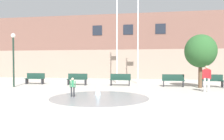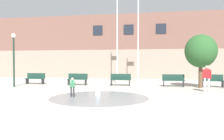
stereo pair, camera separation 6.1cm
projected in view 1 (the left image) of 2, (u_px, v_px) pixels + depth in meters
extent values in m
plane|color=#B2ADA3|center=(78.00, 117.00, 6.99)|extent=(100.00, 100.00, 0.00)
cube|color=gray|center=(130.00, 64.00, 27.19)|extent=(36.00, 6.00, 3.26)
cube|color=brown|center=(130.00, 35.00, 27.08)|extent=(36.00, 6.00, 3.99)
cube|color=#1E232D|center=(97.00, 30.00, 24.67)|extent=(1.10, 0.06, 1.10)
cube|color=#1E232D|center=(128.00, 30.00, 24.10)|extent=(1.10, 0.06, 1.10)
cube|color=#1E232D|center=(161.00, 29.00, 23.52)|extent=(1.10, 0.06, 1.10)
cylinder|color=gray|center=(100.00, 97.00, 11.00)|extent=(4.95, 4.95, 0.01)
cone|color=silver|center=(98.00, 88.00, 11.83)|extent=(0.32, 0.32, 0.78)
cube|color=#28282D|center=(27.00, 81.00, 18.19)|extent=(0.06, 0.40, 0.44)
cube|color=#28282D|center=(43.00, 82.00, 17.96)|extent=(0.06, 0.40, 0.44)
cube|color=#19382D|center=(35.00, 79.00, 18.06)|extent=(1.60, 0.44, 0.05)
cube|color=#19382D|center=(36.00, 76.00, 18.25)|extent=(1.60, 0.04, 0.42)
cube|color=#28282D|center=(69.00, 82.00, 17.37)|extent=(0.06, 0.40, 0.44)
cube|color=#28282D|center=(86.00, 82.00, 17.14)|extent=(0.06, 0.40, 0.44)
cube|color=#19382D|center=(77.00, 79.00, 17.25)|extent=(1.60, 0.44, 0.05)
cube|color=#19382D|center=(78.00, 76.00, 17.44)|extent=(1.60, 0.04, 0.42)
cube|color=#28282D|center=(111.00, 83.00, 16.91)|extent=(0.06, 0.40, 0.44)
cube|color=#28282D|center=(129.00, 83.00, 16.68)|extent=(0.06, 0.40, 0.44)
cube|color=#19382D|center=(120.00, 80.00, 16.79)|extent=(1.60, 0.44, 0.05)
cube|color=#19382D|center=(121.00, 76.00, 16.98)|extent=(1.60, 0.04, 0.42)
cube|color=#28282D|center=(164.00, 84.00, 16.17)|extent=(0.06, 0.40, 0.44)
cube|color=#28282D|center=(183.00, 84.00, 15.94)|extent=(0.06, 0.40, 0.44)
cube|color=#19382D|center=(173.00, 80.00, 16.05)|extent=(1.60, 0.44, 0.05)
cube|color=#19382D|center=(173.00, 77.00, 16.24)|extent=(1.60, 0.04, 0.42)
cube|color=#28282D|center=(202.00, 84.00, 15.94)|extent=(0.06, 0.40, 0.44)
cube|color=#28282D|center=(222.00, 84.00, 15.71)|extent=(0.06, 0.40, 0.44)
cube|color=#19382D|center=(212.00, 81.00, 15.81)|extent=(1.60, 0.44, 0.05)
cube|color=#19382D|center=(211.00, 77.00, 16.00)|extent=(1.60, 0.04, 0.42)
cylinder|color=#28282D|center=(71.00, 92.00, 11.20)|extent=(0.07, 0.07, 0.52)
cylinder|color=#28282D|center=(74.00, 92.00, 11.17)|extent=(0.07, 0.07, 0.52)
cube|color=#237547|center=(73.00, 84.00, 11.17)|extent=(0.18, 0.24, 0.33)
sphere|color=beige|center=(73.00, 79.00, 11.17)|extent=(0.13, 0.13, 0.13)
cylinder|color=#237547|center=(70.00, 84.00, 11.19)|extent=(0.05, 0.05, 0.34)
cylinder|color=#237547|center=(75.00, 84.00, 11.15)|extent=(0.05, 0.05, 0.34)
cylinder|color=silver|center=(205.00, 85.00, 13.16)|extent=(0.12, 0.12, 0.84)
cylinder|color=silver|center=(209.00, 85.00, 13.12)|extent=(0.12, 0.12, 0.84)
cube|color=red|center=(207.00, 74.00, 13.12)|extent=(0.39, 0.32, 0.54)
sphere|color=tan|center=(207.00, 67.00, 13.11)|extent=(0.21, 0.21, 0.21)
cylinder|color=red|center=(203.00, 74.00, 13.15)|extent=(0.08, 0.08, 0.55)
cylinder|color=red|center=(210.00, 74.00, 13.08)|extent=(0.08, 0.08, 0.55)
cylinder|color=silver|center=(117.00, 33.00, 18.72)|extent=(0.10, 0.10, 8.61)
cylinder|color=silver|center=(138.00, 36.00, 18.43)|extent=(0.10, 0.10, 8.00)
cylinder|color=#192D23|center=(14.00, 62.00, 15.92)|extent=(0.12, 0.12, 3.59)
sphere|color=white|center=(13.00, 36.00, 15.86)|extent=(0.32, 0.32, 0.32)
cylinder|color=brown|center=(200.00, 78.00, 15.30)|extent=(0.26, 0.26, 1.43)
ellipsoid|color=#285628|center=(201.00, 51.00, 15.24)|extent=(2.18, 2.18, 2.32)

